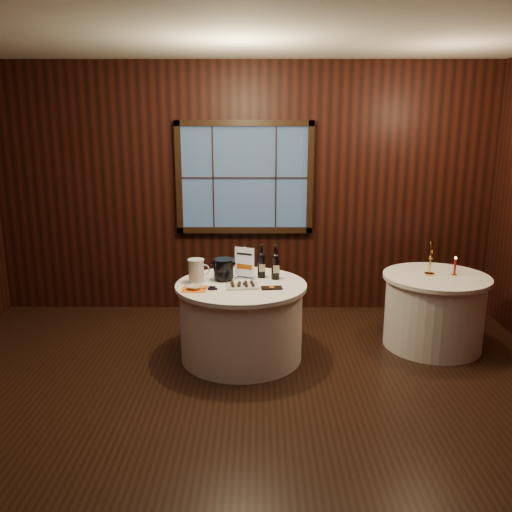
{
  "coord_description": "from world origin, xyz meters",
  "views": [
    {
      "loc": [
        0.17,
        -4.05,
        2.3
      ],
      "look_at": [
        0.15,
        0.9,
        1.07
      ],
      "focal_mm": 38.0,
      "sensor_mm": 36.0,
      "label": 1
    }
  ],
  "objects_px": {
    "red_candle": "(455,268)",
    "sign_stand": "(245,268)",
    "side_table": "(434,311)",
    "port_bottle_right": "(275,264)",
    "grape_bunch": "(212,288)",
    "cracker_bowl": "(194,287)",
    "port_bottle_left": "(261,263)",
    "chocolate_box": "(272,288)",
    "glass_pitcher": "(196,271)",
    "brass_candlestick": "(430,263)",
    "main_table": "(241,321)",
    "ice_bucket": "(224,269)",
    "chocolate_plate": "(242,285)"
  },
  "relations": [
    {
      "from": "chocolate_box",
      "to": "glass_pitcher",
      "type": "bearing_deg",
      "value": 158.54
    },
    {
      "from": "side_table",
      "to": "ice_bucket",
      "type": "bearing_deg",
      "value": -175.34
    },
    {
      "from": "port_bottle_left",
      "to": "chocolate_box",
      "type": "distance_m",
      "value": 0.42
    },
    {
      "from": "ice_bucket",
      "to": "chocolate_box",
      "type": "relative_size",
      "value": 1.09
    },
    {
      "from": "main_table",
      "to": "grape_bunch",
      "type": "height_order",
      "value": "grape_bunch"
    },
    {
      "from": "main_table",
      "to": "grape_bunch",
      "type": "distance_m",
      "value": 0.52
    },
    {
      "from": "port_bottle_left",
      "to": "chocolate_plate",
      "type": "height_order",
      "value": "port_bottle_left"
    },
    {
      "from": "grape_bunch",
      "to": "chocolate_box",
      "type": "bearing_deg",
      "value": 3.29
    },
    {
      "from": "grape_bunch",
      "to": "cracker_bowl",
      "type": "relative_size",
      "value": 1.12
    },
    {
      "from": "ice_bucket",
      "to": "grape_bunch",
      "type": "xyz_separation_m",
      "value": [
        -0.09,
        -0.32,
        -0.1
      ]
    },
    {
      "from": "main_table",
      "to": "port_bottle_right",
      "type": "distance_m",
      "value": 0.65
    },
    {
      "from": "red_candle",
      "to": "sign_stand",
      "type": "bearing_deg",
      "value": -176.74
    },
    {
      "from": "chocolate_box",
      "to": "grape_bunch",
      "type": "bearing_deg",
      "value": 177.56
    },
    {
      "from": "ice_bucket",
      "to": "chocolate_plate",
      "type": "distance_m",
      "value": 0.32
    },
    {
      "from": "sign_stand",
      "to": "red_candle",
      "type": "distance_m",
      "value": 2.14
    },
    {
      "from": "side_table",
      "to": "brass_candlestick",
      "type": "height_order",
      "value": "brass_candlestick"
    },
    {
      "from": "chocolate_plate",
      "to": "red_candle",
      "type": "distance_m",
      "value": 2.2
    },
    {
      "from": "red_candle",
      "to": "grape_bunch",
      "type": "bearing_deg",
      "value": -168.73
    },
    {
      "from": "ice_bucket",
      "to": "grape_bunch",
      "type": "height_order",
      "value": "ice_bucket"
    },
    {
      "from": "side_table",
      "to": "port_bottle_left",
      "type": "distance_m",
      "value": 1.88
    },
    {
      "from": "side_table",
      "to": "grape_bunch",
      "type": "relative_size",
      "value": 7.19
    },
    {
      "from": "chocolate_box",
      "to": "grape_bunch",
      "type": "xyz_separation_m",
      "value": [
        -0.56,
        -0.03,
        0.01
      ]
    },
    {
      "from": "main_table",
      "to": "chocolate_box",
      "type": "bearing_deg",
      "value": -28.98
    },
    {
      "from": "side_table",
      "to": "cracker_bowl",
      "type": "bearing_deg",
      "value": -168.69
    },
    {
      "from": "glass_pitcher",
      "to": "red_candle",
      "type": "height_order",
      "value": "glass_pitcher"
    },
    {
      "from": "port_bottle_right",
      "to": "ice_bucket",
      "type": "distance_m",
      "value": 0.52
    },
    {
      "from": "chocolate_box",
      "to": "brass_candlestick",
      "type": "relative_size",
      "value": 0.55
    },
    {
      "from": "port_bottle_right",
      "to": "glass_pitcher",
      "type": "distance_m",
      "value": 0.78
    },
    {
      "from": "sign_stand",
      "to": "ice_bucket",
      "type": "xyz_separation_m",
      "value": [
        -0.21,
        -0.05,
        -0.0
      ]
    },
    {
      "from": "port_bottle_right",
      "to": "chocolate_box",
      "type": "bearing_deg",
      "value": -108.47
    },
    {
      "from": "red_candle",
      "to": "glass_pitcher",
      "type": "bearing_deg",
      "value": -174.57
    },
    {
      "from": "grape_bunch",
      "to": "cracker_bowl",
      "type": "distance_m",
      "value": 0.17
    },
    {
      "from": "chocolate_plate",
      "to": "glass_pitcher",
      "type": "xyz_separation_m",
      "value": [
        -0.45,
        0.16,
        0.1
      ]
    },
    {
      "from": "main_table",
      "to": "cracker_bowl",
      "type": "height_order",
      "value": "cracker_bowl"
    },
    {
      "from": "main_table",
      "to": "chocolate_plate",
      "type": "distance_m",
      "value": 0.42
    },
    {
      "from": "chocolate_plate",
      "to": "cracker_bowl",
      "type": "bearing_deg",
      "value": -171.09
    },
    {
      "from": "port_bottle_right",
      "to": "ice_bucket",
      "type": "bearing_deg",
      "value": 173.6
    },
    {
      "from": "port_bottle_left",
      "to": "port_bottle_right",
      "type": "relative_size",
      "value": 0.98
    },
    {
      "from": "chocolate_box",
      "to": "brass_candlestick",
      "type": "height_order",
      "value": "brass_candlestick"
    },
    {
      "from": "ice_bucket",
      "to": "glass_pitcher",
      "type": "xyz_separation_m",
      "value": [
        -0.26,
        -0.08,
        0.0
      ]
    },
    {
      "from": "chocolate_box",
      "to": "grape_bunch",
      "type": "relative_size",
      "value": 1.32
    },
    {
      "from": "ice_bucket",
      "to": "glass_pitcher",
      "type": "distance_m",
      "value": 0.27
    },
    {
      "from": "port_bottle_right",
      "to": "chocolate_plate",
      "type": "bearing_deg",
      "value": -150.01
    },
    {
      "from": "main_table",
      "to": "brass_candlestick",
      "type": "xyz_separation_m",
      "value": [
        1.93,
        0.32,
        0.51
      ]
    },
    {
      "from": "side_table",
      "to": "port_bottle_right",
      "type": "height_order",
      "value": "port_bottle_right"
    },
    {
      "from": "red_candle",
      "to": "port_bottle_right",
      "type": "bearing_deg",
      "value": -175.97
    },
    {
      "from": "port_bottle_left",
      "to": "red_candle",
      "type": "distance_m",
      "value": 1.98
    },
    {
      "from": "sign_stand",
      "to": "chocolate_plate",
      "type": "bearing_deg",
      "value": -71.01
    },
    {
      "from": "side_table",
      "to": "sign_stand",
      "type": "height_order",
      "value": "sign_stand"
    },
    {
      "from": "port_bottle_right",
      "to": "main_table",
      "type": "bearing_deg",
      "value": -165.22
    }
  ]
}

